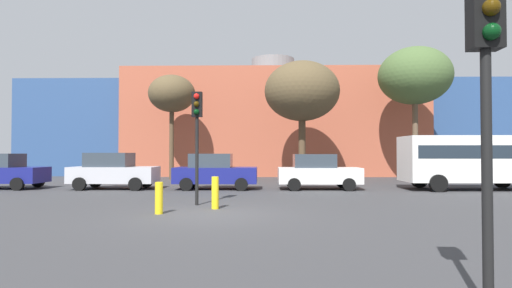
% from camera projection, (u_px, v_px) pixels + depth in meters
% --- Properties ---
extents(ground_plane, '(200.00, 200.00, 0.00)m').
position_uv_depth(ground_plane, '(211.00, 214.00, 12.31)').
color(ground_plane, '#38383A').
extents(building_backdrop, '(42.25, 13.25, 10.70)m').
position_uv_depth(building_backdrop, '(273.00, 128.00, 37.90)').
color(building_backdrop, '#B2563D').
rests_on(building_backdrop, ground_plane).
extents(parked_car_0, '(4.24, 2.08, 1.84)m').
position_uv_depth(parked_car_0, '(1.00, 171.00, 20.99)').
color(parked_car_0, navy).
rests_on(parked_car_0, ground_plane).
extents(parked_car_1, '(4.33, 2.12, 1.88)m').
position_uv_depth(parked_car_1, '(113.00, 171.00, 20.88)').
color(parked_car_1, silver).
rests_on(parked_car_1, ground_plane).
extents(parked_car_2, '(4.23, 2.07, 1.83)m').
position_uv_depth(parked_car_2, '(215.00, 171.00, 20.78)').
color(parked_car_2, navy).
rests_on(parked_car_2, ground_plane).
extents(parked_car_3, '(4.18, 2.05, 1.81)m').
position_uv_depth(parked_car_3, '(318.00, 172.00, 20.69)').
color(parked_car_3, white).
rests_on(parked_car_3, ground_plane).
extents(white_bus, '(6.80, 2.62, 2.72)m').
position_uv_depth(white_bus, '(472.00, 158.00, 20.41)').
color(white_bus, white).
rests_on(white_bus, ground_plane).
extents(traffic_light_near_right, '(0.37, 0.37, 3.99)m').
position_uv_depth(traffic_light_near_right, '(487.00, 62.00, 4.71)').
color(traffic_light_near_right, black).
rests_on(traffic_light_near_right, ground_plane).
extents(traffic_light_island, '(0.36, 0.36, 4.07)m').
position_uv_depth(traffic_light_island, '(197.00, 122.00, 14.47)').
color(traffic_light_island, black).
rests_on(traffic_light_island, ground_plane).
extents(bare_tree_0, '(3.29, 3.29, 7.39)m').
position_uv_depth(bare_tree_0, '(172.00, 94.00, 28.54)').
color(bare_tree_0, brown).
rests_on(bare_tree_0, ground_plane).
extents(bare_tree_1, '(4.89, 4.89, 9.09)m').
position_uv_depth(bare_tree_1, '(415.00, 76.00, 27.52)').
color(bare_tree_1, brown).
rests_on(bare_tree_1, ground_plane).
extents(bare_tree_2, '(4.95, 4.95, 7.93)m').
position_uv_depth(bare_tree_2, '(302.00, 92.00, 26.63)').
color(bare_tree_2, brown).
rests_on(bare_tree_2, ground_plane).
extents(bollard_yellow_0, '(0.24, 0.24, 0.97)m').
position_uv_depth(bollard_yellow_0, '(159.00, 198.00, 12.36)').
color(bollard_yellow_0, yellow).
rests_on(bollard_yellow_0, ground_plane).
extents(bollard_yellow_1, '(0.24, 0.24, 1.07)m').
position_uv_depth(bollard_yellow_1, '(215.00, 193.00, 13.47)').
color(bollard_yellow_1, yellow).
rests_on(bollard_yellow_1, ground_plane).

